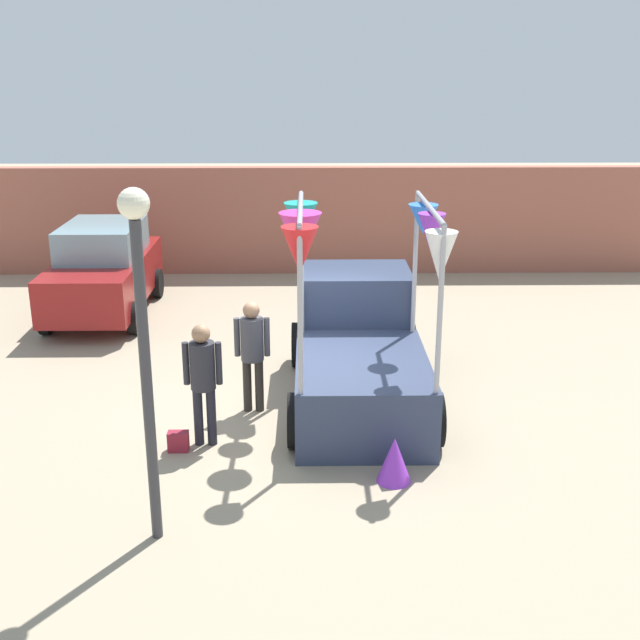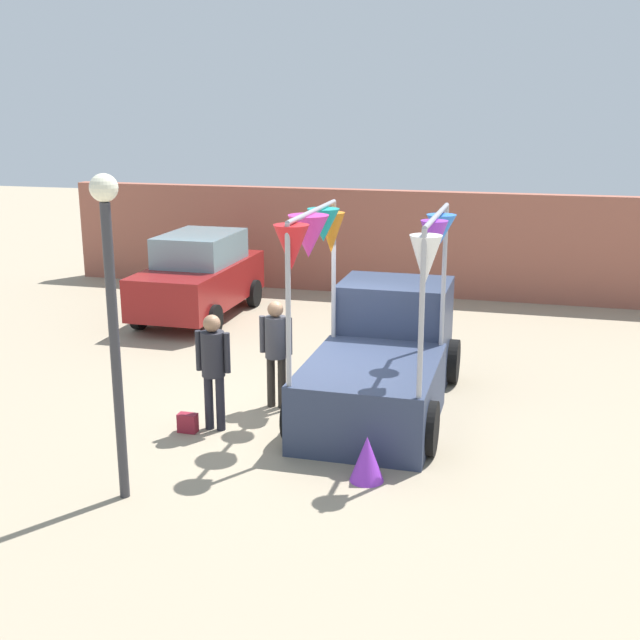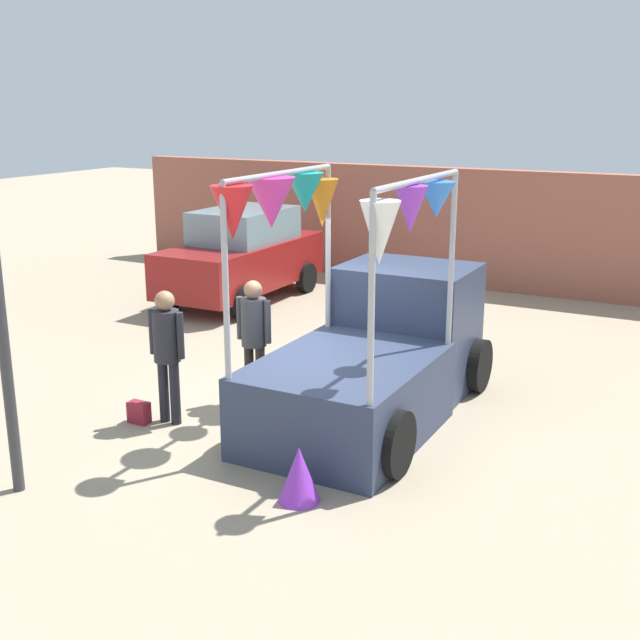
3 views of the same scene
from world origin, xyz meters
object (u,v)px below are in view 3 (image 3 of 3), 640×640
(parked_car, at_px, (242,255))
(person_customer, at_px, (167,344))
(vendor_truck, at_px, (377,345))
(handbag, at_px, (139,412))
(person_vendor, at_px, (254,330))
(folded_kite_bundle_violet, at_px, (299,474))

(parked_car, bearing_deg, person_customer, -64.99)
(parked_car, distance_m, person_customer, 6.60)
(vendor_truck, relative_size, person_customer, 2.33)
(vendor_truck, xyz_separation_m, handbag, (-2.52, -1.84, -0.77))
(vendor_truck, bearing_deg, person_vendor, -161.54)
(person_customer, relative_size, handbag, 6.23)
(person_customer, distance_m, handbag, 1.00)
(vendor_truck, relative_size, handbag, 14.52)
(parked_car, xyz_separation_m, folded_kite_bundle_violet, (5.29, -7.04, -0.64))
(vendor_truck, relative_size, person_vendor, 2.37)
(folded_kite_bundle_violet, bearing_deg, handbag, 163.14)
(parked_car, relative_size, folded_kite_bundle_violet, 6.67)
(parked_car, relative_size, person_customer, 2.29)
(person_customer, height_order, handbag, person_customer)
(handbag, distance_m, folded_kite_bundle_violet, 2.98)
(handbag, height_order, folded_kite_bundle_violet, folded_kite_bundle_violet)
(vendor_truck, relative_size, parked_car, 1.02)
(parked_car, height_order, person_customer, parked_car)
(parked_car, xyz_separation_m, person_customer, (2.79, -5.98, 0.12))
(handbag, xyz_separation_m, folded_kite_bundle_violet, (2.85, -0.86, 0.16))
(person_customer, relative_size, folded_kite_bundle_violet, 2.91)
(vendor_truck, bearing_deg, folded_kite_bundle_violet, -83.15)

